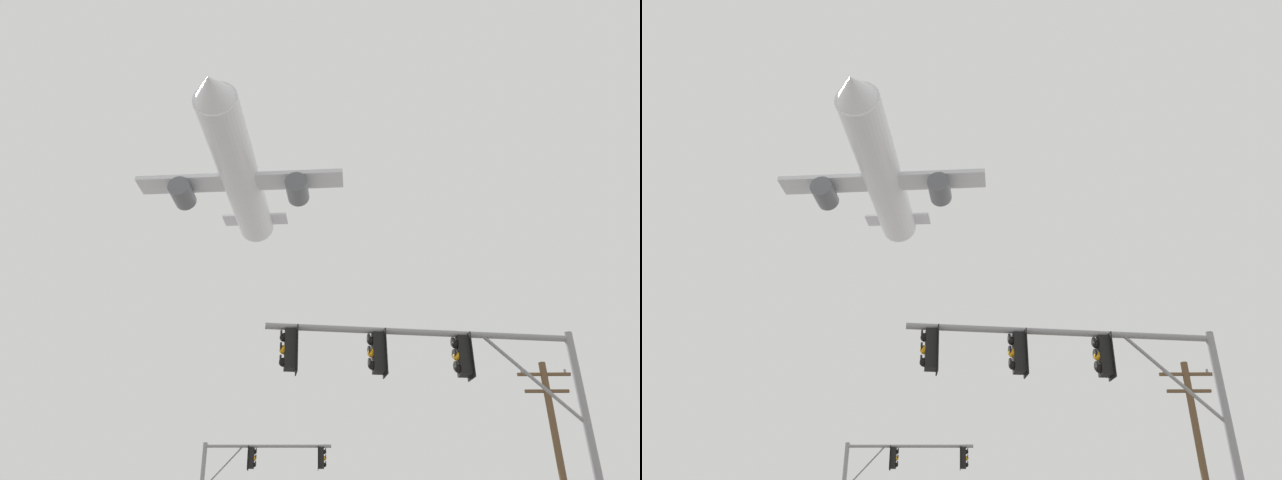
{
  "view_description": "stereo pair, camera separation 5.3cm",
  "coord_description": "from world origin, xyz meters",
  "views": [
    {
      "loc": [
        -0.15,
        -6.2,
        1.44
      ],
      "look_at": [
        -0.5,
        20.15,
        15.62
      ],
      "focal_mm": 32.44,
      "sensor_mm": 36.0,
      "label": 1
    },
    {
      "loc": [
        -0.09,
        -6.2,
        1.44
      ],
      "look_at": [
        -0.5,
        20.15,
        15.62
      ],
      "focal_mm": 32.44,
      "sensor_mm": 36.0,
      "label": 2
    }
  ],
  "objects": [
    {
      "name": "utility_pole",
      "position": [
        8.89,
        17.8,
        4.5
      ],
      "size": [
        2.2,
        0.28,
        8.42
      ],
      "color": "brown",
      "rests_on": "ground"
    },
    {
      "name": "signal_pole_far",
      "position": [
        -3.74,
        21.69,
        4.4
      ],
      "size": [
        5.91,
        0.52,
        5.83
      ],
      "color": "gray",
      "rests_on": "ground"
    },
    {
      "name": "airplane",
      "position": [
        -8.58,
        39.87,
        33.51
      ],
      "size": [
        20.12,
        26.04,
        7.11
      ],
      "color": "white"
    },
    {
      "name": "signal_pole_near",
      "position": [
        2.7,
        6.59,
        4.69
      ],
      "size": [
        7.2,
        1.23,
        6.0
      ],
      "color": "gray",
      "rests_on": "ground"
    }
  ]
}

